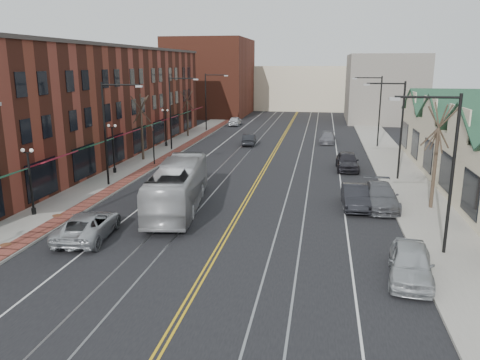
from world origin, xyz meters
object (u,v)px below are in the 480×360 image
at_px(parked_car_d, 347,161).
at_px(transit_bus, 178,187).
at_px(parked_suv, 88,225).
at_px(parked_car_a, 411,263).
at_px(parked_car_b, 355,197).
at_px(parked_car_c, 380,196).

bearing_deg(parked_car_d, transit_bus, -130.75).
xyz_separation_m(transit_bus, parked_suv, (-3.35, -6.01, -0.81)).
bearing_deg(parked_car_a, parked_car_b, 106.78).
distance_m(parked_car_b, parked_car_c, 1.70).
height_order(parked_car_b, parked_car_c, parked_car_c).
bearing_deg(parked_car_a, parked_car_d, 101.90).
distance_m(transit_bus, parked_car_d, 18.41).
height_order(parked_suv, parked_car_b, parked_car_b).
relative_size(transit_bus, parked_car_d, 2.31).
bearing_deg(parked_car_b, parked_suv, -152.36).
bearing_deg(parked_suv, parked_car_a, 165.53).
relative_size(parked_suv, parked_car_a, 1.15).
bearing_deg(parked_car_c, parked_car_d, 97.74).
bearing_deg(parked_car_c, parked_car_a, -89.92).
xyz_separation_m(parked_car_a, parked_car_d, (-1.80, 22.53, 0.03)).
bearing_deg(parked_suv, parked_car_d, -133.26).
relative_size(transit_bus, parked_car_c, 2.04).
xyz_separation_m(parked_car_b, parked_car_c, (1.66, 0.37, 0.02)).
relative_size(parked_suv, parked_car_c, 0.98).
xyz_separation_m(parked_car_c, parked_car_d, (-1.67, 11.43, 0.03)).
distance_m(parked_car_c, parked_car_d, 11.55).
bearing_deg(transit_bus, parked_suv, 52.96).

